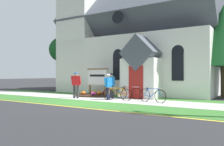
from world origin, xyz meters
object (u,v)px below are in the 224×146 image
Objects in this scene: cyclist_in_yellow_jersey at (111,83)px; yard_deciduous_tree at (66,50)px; cyclist_in_green_jersey at (76,83)px; roadside_conifer at (224,36)px; bicycle_black at (129,93)px; church_sign at (97,78)px; bicycle_red at (118,94)px; cyclist_in_orange_jersey at (108,85)px; bicycle_blue at (152,95)px.

yard_deciduous_tree reaches higher than cyclist_in_yellow_jersey.
cyclist_in_green_jersey is 10.26m from roadside_conifer.
cyclist_in_yellow_jersey reaches higher than bicycle_black.
yard_deciduous_tree is (-14.26, 0.12, -0.14)m from roadside_conifer.
yard_deciduous_tree is (-6.15, 3.19, 2.67)m from church_sign.
cyclist_in_green_jersey is 8.82m from yard_deciduous_tree.
yard_deciduous_tree is at bearing 150.09° from bicycle_red.
roadside_conifer is (5.77, 5.17, 3.21)m from cyclist_in_orange_jersey.
bicycle_black is at bearing 50.87° from cyclist_in_orange_jersey.
cyclist_in_orange_jersey is (-2.72, -0.29, 0.53)m from bicycle_blue.
bicycle_black is 1.11× the size of cyclist_in_orange_jersey.
roadside_conifer is at bearing 44.92° from bicycle_red.
cyclist_in_green_jersey is at bearing -89.92° from church_sign.
bicycle_red is at bearing -44.52° from cyclist_in_yellow_jersey.
yard_deciduous_tree is (-6.16, 5.57, 2.98)m from cyclist_in_green_jersey.
cyclist_in_green_jersey is (-3.20, -1.34, 0.62)m from bicycle_black.
cyclist_in_green_jersey is at bearing -140.93° from cyclist_in_yellow_jersey.
cyclist_in_orange_jersey is at bearing -41.86° from church_sign.
yard_deciduous_tree is at bearing 152.57° from church_sign.
yard_deciduous_tree is (-11.22, 5.00, 3.60)m from bicycle_blue.
cyclist_in_yellow_jersey is at bearing 164.69° from bicycle_blue.
bicycle_blue is at bearing -22.26° from bicycle_black.
roadside_conifer reaches higher than cyclist_in_green_jersey.
bicycle_red is 3.05m from cyclist_in_green_jersey.
roadside_conifer reaches higher than bicycle_black.
roadside_conifer is (4.91, 4.11, 3.75)m from bicycle_black.
cyclist_in_green_jersey is at bearing -173.76° from bicycle_red.
bicycle_red is 1.06× the size of cyclist_in_yellow_jersey.
bicycle_red is 1.01× the size of cyclist_in_green_jersey.
church_sign is at bearing 138.14° from cyclist_in_orange_jersey.
church_sign is 3.49m from bicycle_black.
cyclist_in_yellow_jersey is at bearing -27.28° from yard_deciduous_tree.
church_sign is at bearing 90.08° from cyclist_in_green_jersey.
bicycle_black is at bearing -5.25° from cyclist_in_yellow_jersey.
roadside_conifer is (5.14, 5.13, 3.75)m from bicycle_red.
church_sign is 3.73m from bicycle_red.
cyclist_in_orange_jersey is (2.34, -2.10, -0.40)m from church_sign.
cyclist_in_green_jersey reaches higher than bicycle_blue.
roadside_conifer is 14.26m from yard_deciduous_tree.
yard_deciduous_tree is (-9.35, 4.23, 3.60)m from bicycle_black.
cyclist_in_green_jersey is (-1.81, -1.47, 0.05)m from cyclist_in_yellow_jersey.
cyclist_in_yellow_jersey is (-3.25, 0.89, 0.56)m from bicycle_blue.
cyclist_in_orange_jersey is 1.30m from cyclist_in_yellow_jersey.
church_sign is 2.40m from cyclist_in_green_jersey.
bicycle_blue is 1.13× the size of cyclist_in_orange_jersey.
cyclist_in_green_jersey is 0.27× the size of roadside_conifer.
roadside_conifer is at bearing 33.92° from cyclist_in_green_jersey.
roadside_conifer is (6.30, 3.98, 3.18)m from cyclist_in_yellow_jersey.
church_sign is 1.13× the size of bicycle_blue.
church_sign is 0.32× the size of roadside_conifer.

